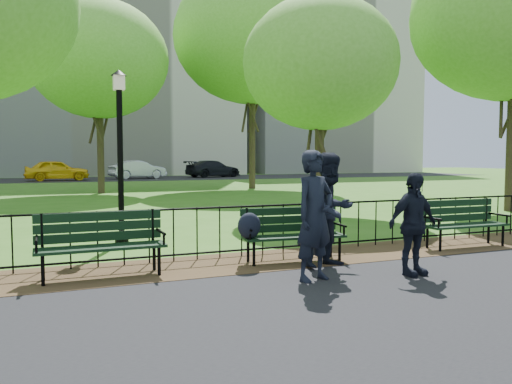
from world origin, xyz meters
name	(u,v)px	position (x,y,z in m)	size (l,w,h in m)	color
ground	(354,277)	(0.00, 0.00, 0.00)	(120.00, 120.00, 0.00)	#36681B
dirt_strip	(306,257)	(0.00, 1.50, 0.01)	(60.00, 1.60, 0.01)	#372816
far_street	(108,179)	(0.00, 35.00, 0.01)	(70.00, 9.00, 0.01)	black
iron_fence	(293,225)	(0.00, 2.00, 0.50)	(24.06, 0.06, 1.00)	black
apartment_mid	(112,28)	(2.00, 48.00, 15.00)	(24.00, 15.00, 30.00)	beige
apartment_east	(317,73)	(26.00, 48.00, 12.00)	(20.00, 15.00, 24.00)	beige
park_bench_main	(275,227)	(-0.68, 1.29, 0.60)	(1.88, 0.69, 0.97)	black
park_bench_left_a	(101,237)	(-3.40, 1.38, 0.58)	(1.81, 0.58, 1.02)	black
park_bench_right_a	(462,218)	(3.27, 1.28, 0.57)	(1.76, 0.57, 0.99)	black
lamppost	(120,150)	(-2.76, 4.19, 1.88)	(0.31, 0.31, 3.46)	black
tree_near_e	(320,64)	(3.51, 7.27, 4.53)	(4.68, 4.68, 6.53)	#2D2116
tree_far_c	(99,59)	(-1.87, 18.98, 6.37)	(6.58, 6.58, 9.17)	#2D2116
tree_far_e	(252,37)	(6.21, 19.59, 8.27)	(8.54, 8.54, 11.91)	#2D2116
person_left	(315,216)	(-0.65, 0.02, 0.92)	(0.67, 0.44, 1.82)	black
person_mid	(331,210)	(0.00, 0.68, 0.91)	(0.87, 0.46, 1.80)	black
person_right	(413,224)	(0.82, -0.25, 0.76)	(0.88, 0.36, 1.50)	black
taxi	(57,170)	(-3.74, 33.44, 0.78)	(1.81, 4.50, 1.53)	yellow
sedan_silver	(138,170)	(2.29, 34.49, 0.74)	(1.54, 4.43, 1.46)	#B3B7BB
sedan_dark	(213,169)	(8.89, 35.43, 0.73)	(2.02, 4.97, 1.44)	black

